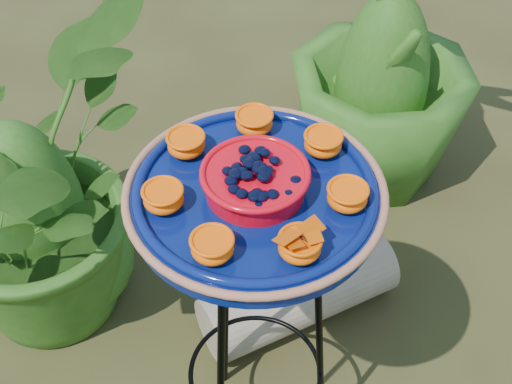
# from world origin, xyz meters

# --- Properties ---
(tripod_stand) EXTENTS (0.32, 0.33, 0.83)m
(tripod_stand) POSITION_xyz_m (-0.14, -0.05, 0.51)
(tripod_stand) COLOR black
(tripod_stand) RESTS_ON ground
(feeder_dish) EXTENTS (0.44, 0.44, 0.10)m
(feeder_dish) POSITION_xyz_m (-0.14, -0.05, 0.87)
(feeder_dish) COLOR #071557
(feeder_dish) RESTS_ON tripod_stand
(driftwood_log) EXTENTS (0.56, 0.19, 0.18)m
(driftwood_log) POSITION_xyz_m (0.13, 0.22, 0.09)
(driftwood_log) COLOR tan
(driftwood_log) RESTS_ON ground
(shrub_back_left) EXTENTS (1.00, 1.03, 0.87)m
(shrub_back_left) POSITION_xyz_m (-0.47, 0.62, 0.43)
(shrub_back_left) COLOR #285416
(shrub_back_left) RESTS_ON ground
(shrub_back_right) EXTENTS (0.82, 0.82, 1.04)m
(shrub_back_right) POSITION_xyz_m (0.64, 0.63, 0.52)
(shrub_back_right) COLOR #285416
(shrub_back_right) RESTS_ON ground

